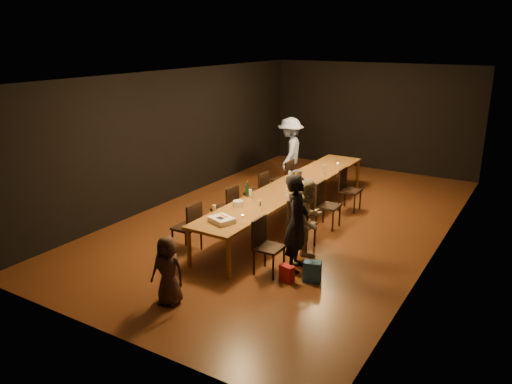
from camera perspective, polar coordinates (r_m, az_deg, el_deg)
The scene contains 30 objects.
ground at distance 10.61m, azimuth 3.95°, elevation -3.12°, with size 10.00×10.00×0.00m, color #492812.
room_shell at distance 10.06m, azimuth 4.20°, elevation 8.01°, with size 6.04×10.04×3.02m.
table at distance 10.38m, azimuth 4.03°, elevation 0.51°, with size 0.90×6.00×0.75m.
chair_right_0 at distance 8.10m, azimuth 1.51°, elevation -6.29°, with size 0.42×0.42×0.93m, color black, non-canonical shape.
chair_right_1 at distance 9.08m, azimuth 5.28°, elevation -3.64°, with size 0.42×0.42×0.93m, color black, non-canonical shape.
chair_right_2 at distance 10.12m, azimuth 8.28°, elevation -1.51°, with size 0.42×0.42×0.93m, color black, non-canonical shape.
chair_right_3 at distance 11.18m, azimuth 10.71°, elevation 0.22°, with size 0.42×0.42×0.93m, color black, non-canonical shape.
chair_left_0 at distance 9.00m, azimuth -7.95°, elevation -3.96°, with size 0.42×0.42×0.93m, color black, non-canonical shape.
chair_left_1 at distance 9.89m, azimuth -3.59°, elevation -1.80°, with size 0.42×0.42×0.93m, color black, non-canonical shape.
chair_left_2 at distance 10.85m, azimuth 0.01°, elevation -0.00°, with size 0.42×0.42×0.93m, color black, non-canonical shape.
chair_left_3 at distance 11.84m, azimuth 3.02°, elevation 1.50°, with size 0.42×0.42×0.93m, color black, non-canonical shape.
woman_birthday at distance 8.15m, azimuth 4.69°, elevation -3.54°, with size 0.60×0.39×1.63m, color black.
woman_tan at distance 8.51m, azimuth 5.92°, elevation -3.22°, with size 0.71×0.55×1.46m, color #C1B390.
man_blue at distance 12.70m, azimuth 3.92°, elevation 4.54°, with size 1.14×0.66×1.77m, color #8193C7.
child at distance 7.33m, azimuth -10.05°, elevation -8.81°, with size 0.51×0.33×1.04m, color #412B24.
gift_bag_red at distance 7.99m, azimuth 3.54°, elevation -9.28°, with size 0.23×0.13×0.27m, color red.
gift_bag_blue at distance 8.02m, azimuth 6.46°, elevation -9.02°, with size 0.27×0.18×0.34m, color #2860AD.
birthday_cake at distance 8.32m, azimuth -3.94°, elevation -3.21°, with size 0.47×0.43×0.09m.
plate_stack at distance 9.08m, azimuth -2.06°, elevation -1.33°, with size 0.19×0.19×0.10m, color silver.
champagne_bottle at distance 9.60m, azimuth -0.99°, elevation 0.42°, with size 0.07×0.07×0.32m, color black, non-canonical shape.
ice_bucket at distance 10.64m, azimuth 4.73°, elevation 1.83°, with size 0.21×0.21×0.23m, color #B2B2B7.
wineglass_0 at distance 8.59m, azimuth -4.81°, elevation -2.14°, with size 0.06×0.06×0.21m, color beige, non-canonical shape.
wineglass_1 at distance 8.80m, azimuth 0.41°, elevation -1.58°, with size 0.06×0.06×0.21m, color beige, non-canonical shape.
wineglass_2 at distance 9.41m, azimuth -0.64°, elevation -0.31°, with size 0.06×0.06×0.21m, color silver, non-canonical shape.
wineglass_3 at distance 9.68m, azimuth 3.59°, elevation 0.18°, with size 0.06×0.06×0.21m, color beige, non-canonical shape.
wineglass_4 at distance 10.70m, azimuth 3.86°, elevation 1.88°, with size 0.06×0.06×0.21m, color silver, non-canonical shape.
wineglass_5 at distance 11.30m, azimuth 7.76°, elevation 2.60°, with size 0.06×0.06×0.21m, color silver, non-canonical shape.
tealight_near at distance 8.57m, azimuth -1.54°, elevation -2.77°, with size 0.05×0.05×0.03m, color #B2B7B2.
tealight_mid at distance 10.16m, azimuth 4.37°, elevation 0.49°, with size 0.05×0.05×0.03m, color #B2B7B2.
tealight_far at distance 12.18m, azimuth 9.30°, elevation 3.21°, with size 0.05×0.05×0.03m, color #B2B7B2.
Camera 1 is at (4.51, -8.84, 3.75)m, focal length 35.00 mm.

